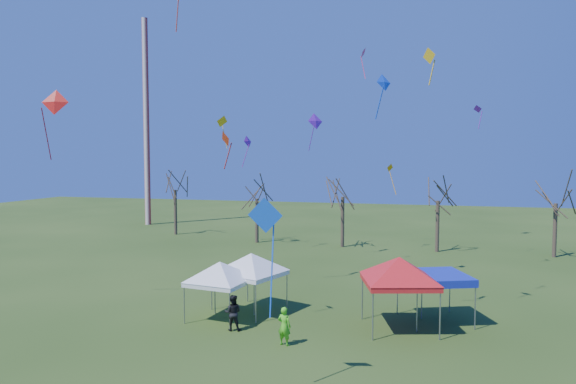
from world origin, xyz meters
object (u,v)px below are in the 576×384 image
at_px(person_dark, 233,313).
at_px(person_green, 284,326).
at_px(radio_mast, 146,123).
at_px(tent_red, 399,262).
at_px(tent_white_west, 220,266).
at_px(tent_blue, 435,278).
at_px(tree_3, 438,182).
at_px(tree_2, 343,179).
at_px(tent_white_mid, 251,257).
at_px(tree_1, 257,183).
at_px(tree_0, 175,174).
at_px(tree_4, 556,184).

bearing_deg(person_dark, person_green, 146.67).
xyz_separation_m(person_dark, person_green, (2.88, -1.24, -0.00)).
relative_size(radio_mast, tent_red, 5.64).
distance_m(tent_white_west, tent_blue, 10.83).
relative_size(tree_3, tent_red, 1.79).
height_order(radio_mast, person_dark, radio_mast).
bearing_deg(tree_2, tent_blue, -68.94).
relative_size(tree_2, tent_white_mid, 2.10).
height_order(radio_mast, tent_red, radio_mast).
xyz_separation_m(tent_white_west, person_dark, (1.23, -1.39, -1.92)).
bearing_deg(tree_2, tree_1, 178.15).
bearing_deg(person_green, radio_mast, -39.86).
height_order(tree_2, tent_white_west, tree_2).
height_order(tree_1, tree_3, tree_3).
relative_size(tree_1, tent_blue, 1.89).
bearing_deg(tent_white_mid, tent_white_west, -123.94).
bearing_deg(tree_0, person_green, -55.03).
relative_size(tent_blue, person_dark, 2.33).
distance_m(tent_blue, person_green, 8.32).
xyz_separation_m(tree_1, tree_2, (8.40, -0.27, 0.50)).
distance_m(tree_1, tree_4, 26.13).
bearing_deg(person_green, tree_0, -42.54).
bearing_deg(tent_white_west, tent_white_mid, 56.06).
distance_m(tree_3, tent_white_west, 25.26).
relative_size(tree_4, person_green, 4.62).
bearing_deg(tree_2, tent_white_west, -96.79).
bearing_deg(radio_mast, tent_red, -44.82).
bearing_deg(tree_0, tent_red, -45.39).
xyz_separation_m(tree_4, person_green, (-16.33, -25.03, -5.21)).
bearing_deg(tree_4, tent_blue, -116.44).
height_order(tree_0, tent_blue, tree_0).
relative_size(tree_4, tent_red, 1.78).
relative_size(radio_mast, tree_1, 3.31).
bearing_deg(tent_red, tree_0, 134.61).
bearing_deg(tent_blue, tent_white_west, -166.72).
relative_size(radio_mast, person_green, 14.66).
xyz_separation_m(tree_3, tree_4, (9.32, -0.04, -0.02)).
bearing_deg(tent_white_mid, tent_red, -6.06).
distance_m(radio_mast, tree_1, 20.72).
relative_size(tree_0, tent_white_mid, 2.16).
height_order(tent_red, tent_blue, tent_red).
xyz_separation_m(tree_2, tree_4, (17.72, -0.38, -0.23)).
height_order(tree_3, tent_blue, tree_3).
height_order(tree_0, person_green, tree_0).
height_order(tent_white_west, person_green, tent_white_west).
bearing_deg(tent_white_mid, tree_0, 124.97).
bearing_deg(tree_0, tent_white_mid, -55.03).
bearing_deg(tent_white_west, tree_4, 47.63).
xyz_separation_m(radio_mast, person_dark, (24.15, -33.79, -11.65)).
distance_m(radio_mast, tent_blue, 46.04).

